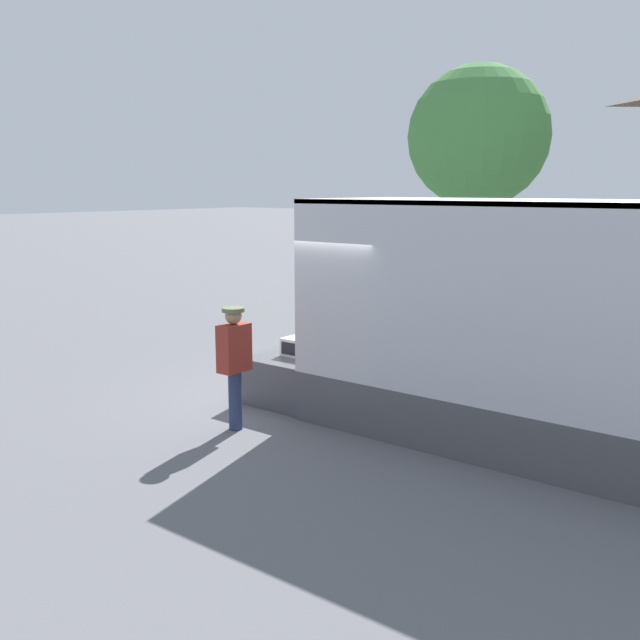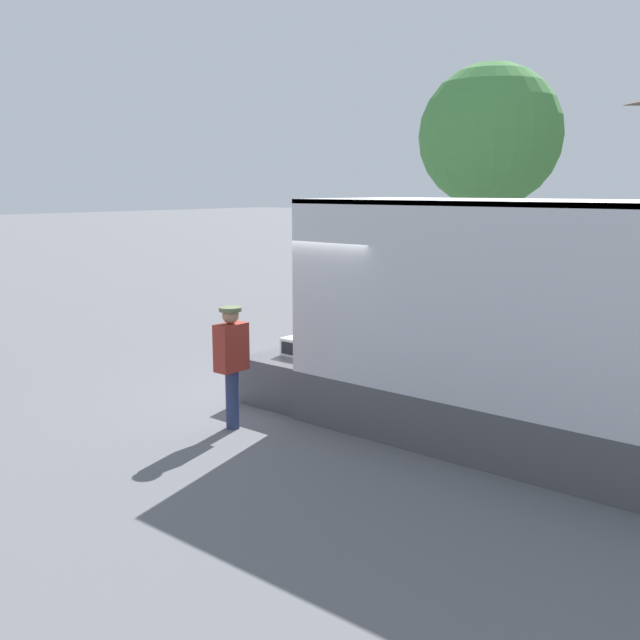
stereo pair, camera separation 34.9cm
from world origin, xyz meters
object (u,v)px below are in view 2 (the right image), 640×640
at_px(portable_generator, 338,334).
at_px(street_tree, 490,137).
at_px(worker_person, 231,355).
at_px(microwave, 301,347).

bearing_deg(portable_generator, street_tree, 100.87).
bearing_deg(street_tree, portable_generator, -79.13).
xyz_separation_m(portable_generator, worker_person, (0.06, -2.36, 0.10)).
distance_m(portable_generator, worker_person, 2.36).
distance_m(microwave, street_tree, 9.59).
bearing_deg(worker_person, street_tree, 98.76).
height_order(portable_generator, street_tree, street_tree).
relative_size(portable_generator, worker_person, 0.38).
bearing_deg(portable_generator, microwave, -94.05).
bearing_deg(portable_generator, worker_person, -88.51).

